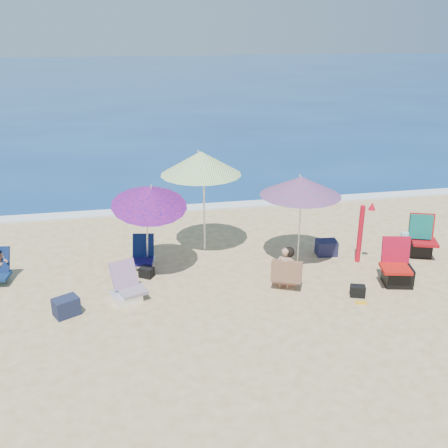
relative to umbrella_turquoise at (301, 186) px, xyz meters
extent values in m
plane|color=#D8BC84|center=(-1.32, -1.36, -1.65)|extent=(120.00, 120.00, 0.00)
cube|color=navy|center=(-1.32, 43.64, -1.70)|extent=(120.00, 80.00, 0.12)
cube|color=white|center=(-1.32, 3.74, -1.63)|extent=(120.00, 0.50, 0.04)
cylinder|color=silver|center=(0.01, -0.03, -0.79)|extent=(0.04, 0.04, 1.72)
cone|color=#D21C44|center=(0.00, 0.00, 0.00)|extent=(1.94, 1.94, 0.39)
cylinder|color=white|center=(-0.01, 0.03, 0.17)|extent=(0.03, 0.03, 0.10)
cylinder|color=white|center=(-1.80, 0.97, -0.62)|extent=(0.05, 0.05, 2.06)
cone|color=#61AB1A|center=(-1.86, 0.94, 0.32)|extent=(2.14, 2.14, 0.49)
cylinder|color=white|center=(-1.91, 0.91, 0.54)|extent=(0.04, 0.04, 0.13)
cylinder|color=white|center=(-3.05, 0.26, -0.81)|extent=(0.10, 0.44, 1.63)
cone|color=#AA1861|center=(-2.98, 0.01, -0.02)|extent=(1.67, 1.72, 0.76)
cylinder|color=silver|center=(-2.94, -0.07, 0.16)|extent=(0.04, 0.06, 0.11)
cylinder|color=red|center=(1.25, -0.25, -1.03)|extent=(0.13, 0.13, 1.24)
cone|color=red|center=(1.35, -0.43, -0.36)|extent=(0.18, 0.18, 0.15)
cube|color=#0F0C45|center=(-3.19, 0.28, -1.49)|extent=(0.49, 0.45, 0.05)
cube|color=#0C1A44|center=(-3.14, 0.56, -1.26)|extent=(0.47, 0.32, 0.46)
cube|color=white|center=(-3.17, 0.40, -1.58)|extent=(0.51, 0.47, 0.14)
cube|color=#CD5248|center=(-3.41, -0.96, -1.48)|extent=(0.57, 0.54, 0.06)
cube|color=#E36150|center=(-3.55, -0.75, -1.24)|extent=(0.52, 0.41, 0.49)
cube|color=white|center=(-3.53, -0.97, -1.58)|extent=(0.60, 0.56, 0.15)
cube|color=#B9130D|center=(1.43, -1.44, -1.26)|extent=(0.61, 0.57, 0.06)
cube|color=#AC0C26|center=(1.54, -1.18, -1.00)|extent=(0.54, 0.26, 0.52)
cube|color=black|center=(1.55, -1.34, -1.46)|extent=(0.59, 0.55, 0.37)
cube|color=#9E0B12|center=(2.66, -0.38, -1.26)|extent=(0.64, 0.60, 0.05)
cube|color=#B50D0C|center=(2.74, -0.08, -1.01)|extent=(0.53, 0.31, 0.51)
cube|color=black|center=(2.67, -0.18, -1.47)|extent=(0.61, 0.58, 0.37)
cube|color=#0A8761|center=(2.60, -0.27, -0.96)|extent=(0.49, 0.31, 0.52)
cube|color=#95DDEE|center=(2.33, -0.20, -1.24)|extent=(0.21, 0.12, 0.27)
imported|color=tan|center=(-0.62, -1.06, -1.24)|extent=(0.35, 0.30, 0.82)
cube|color=#420F6F|center=(-0.57, -1.01, -1.49)|extent=(0.58, 0.55, 0.05)
cube|color=navy|center=(-0.60, -1.15, -1.27)|extent=(0.60, 0.41, 0.42)
sphere|color=black|center=(-0.53, -1.05, -0.92)|extent=(0.20, 0.20, 0.20)
cube|color=#1A213A|center=(-4.53, -1.28, -1.49)|extent=(0.50, 0.45, 0.32)
cube|color=black|center=(-3.13, -0.12, -1.55)|extent=(0.33, 0.31, 0.20)
cube|color=tan|center=(-0.36, -0.35, -1.53)|extent=(0.32, 0.27, 0.23)
cube|color=#1B1D3C|center=(0.74, 0.21, -1.49)|extent=(0.46, 0.36, 0.32)
cube|color=black|center=(0.61, -1.62, -1.55)|extent=(0.31, 0.26, 0.20)
cube|color=#F3A619|center=(0.57, -1.88, -1.64)|extent=(0.21, 0.14, 0.03)
camera|label=1|loc=(-3.34, -9.17, 2.93)|focal=40.67mm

